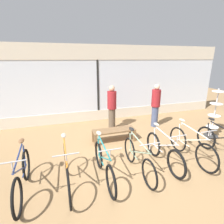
# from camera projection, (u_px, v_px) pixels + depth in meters

# --- Properties ---
(ground_plane) EXTENTS (24.00, 24.00, 0.00)m
(ground_plane) POSITION_uv_depth(u_px,v_px,m) (130.00, 163.00, 4.63)
(ground_plane) COLOR #99754C
(shop_back_wall) EXTENTS (12.00, 0.08, 3.20)m
(shop_back_wall) POSITION_uv_depth(u_px,v_px,m) (98.00, 83.00, 7.42)
(shop_back_wall) COLOR beige
(shop_back_wall) RESTS_ON ground_plane
(bicycle_far_left) EXTENTS (0.46, 1.74, 1.03)m
(bicycle_far_left) POSITION_uv_depth(u_px,v_px,m) (22.00, 177.00, 3.48)
(bicycle_far_left) COLOR black
(bicycle_far_left) RESTS_ON ground_plane
(bicycle_left) EXTENTS (0.46, 1.82, 1.05)m
(bicycle_left) POSITION_uv_depth(u_px,v_px,m) (67.00, 169.00, 3.68)
(bicycle_left) COLOR black
(bicycle_left) RESTS_ON ground_plane
(bicycle_center_left) EXTENTS (0.46, 1.73, 1.02)m
(bicycle_center_left) POSITION_uv_depth(u_px,v_px,m) (104.00, 165.00, 3.89)
(bicycle_center_left) COLOR black
(bicycle_center_left) RESTS_ON ground_plane
(bicycle_center) EXTENTS (0.46, 1.72, 1.01)m
(bicycle_center) POSITION_uv_depth(u_px,v_px,m) (138.00, 158.00, 4.15)
(bicycle_center) COLOR black
(bicycle_center) RESTS_ON ground_plane
(bicycle_center_right) EXTENTS (0.46, 1.70, 1.02)m
(bicycle_center_right) POSITION_uv_depth(u_px,v_px,m) (163.00, 152.00, 4.44)
(bicycle_center_right) COLOR black
(bicycle_center_right) RESTS_ON ground_plane
(bicycle_right) EXTENTS (0.46, 1.80, 1.05)m
(bicycle_right) POSITION_uv_depth(u_px,v_px,m) (190.00, 146.00, 4.67)
(bicycle_right) COLOR black
(bicycle_right) RESTS_ON ground_plane
(bicycle_far_right) EXTENTS (0.46, 1.69, 1.03)m
(bicycle_far_right) POSITION_uv_depth(u_px,v_px,m) (220.00, 144.00, 4.84)
(bicycle_far_right) COLOR black
(bicycle_far_right) RESTS_ON ground_plane
(accessory_rack) EXTENTS (0.48, 0.48, 1.71)m
(accessory_rack) POSITION_uv_depth(u_px,v_px,m) (214.00, 117.00, 6.03)
(accessory_rack) COLOR #333333
(accessory_rack) RESTS_ON ground_plane
(display_bench) EXTENTS (1.40, 0.44, 0.42)m
(display_bench) POSITION_uv_depth(u_px,v_px,m) (114.00, 132.00, 5.74)
(display_bench) COLOR brown
(display_bench) RESTS_ON ground_plane
(customer_near_rack) EXTENTS (0.37, 0.51, 1.71)m
(customer_near_rack) POSITION_uv_depth(u_px,v_px,m) (112.00, 106.00, 6.60)
(customer_near_rack) COLOR brown
(customer_near_rack) RESTS_ON ground_plane
(customer_by_window) EXTENTS (0.47, 0.47, 1.71)m
(customer_by_window) POSITION_uv_depth(u_px,v_px,m) (156.00, 105.00, 6.88)
(customer_by_window) COLOR #424C6B
(customer_by_window) RESTS_ON ground_plane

